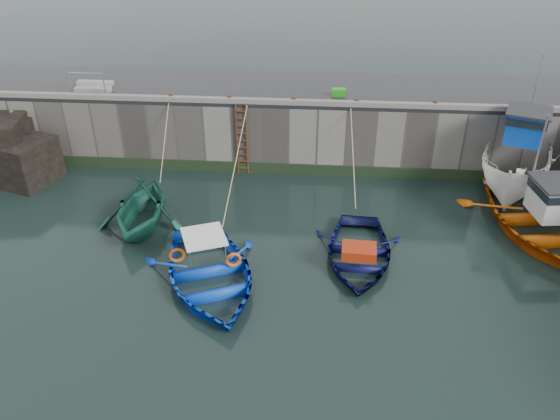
# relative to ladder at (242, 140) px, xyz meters

# --- Properties ---
(ground) EXTENTS (120.00, 120.00, 0.00)m
(ground) POSITION_rel_ladder_xyz_m (2.00, -9.91, -1.59)
(ground) COLOR black
(ground) RESTS_ON ground
(quay_back) EXTENTS (30.00, 5.00, 3.00)m
(quay_back) POSITION_rel_ladder_xyz_m (2.00, 2.59, -0.09)
(quay_back) COLOR slate
(quay_back) RESTS_ON ground
(road_back) EXTENTS (30.00, 5.00, 0.16)m
(road_back) POSITION_rel_ladder_xyz_m (2.00, 2.59, 1.49)
(road_back) COLOR black
(road_back) RESTS_ON quay_back
(kerb_back) EXTENTS (30.00, 0.30, 0.20)m
(kerb_back) POSITION_rel_ladder_xyz_m (2.00, 0.24, 1.67)
(kerb_back) COLOR slate
(kerb_back) RESTS_ON road_back
(algae_back) EXTENTS (30.00, 0.08, 0.50)m
(algae_back) POSITION_rel_ladder_xyz_m (2.00, 0.05, -1.34)
(algae_back) COLOR black
(algae_back) RESTS_ON ground
(ladder) EXTENTS (0.51, 0.08, 3.20)m
(ladder) POSITION_rel_ladder_xyz_m (0.00, 0.00, 0.00)
(ladder) COLOR #3F1E0F
(ladder) RESTS_ON ground
(boat_near_white) EXTENTS (3.70, 4.25, 2.18)m
(boat_near_white) POSITION_rel_ladder_xyz_m (-3.12, -4.66, -1.59)
(boat_near_white) COLOR #17513F
(boat_near_white) RESTS_ON ground
(boat_near_white_rope) EXTENTS (0.04, 3.43, 3.10)m
(boat_near_white_rope) POSITION_rel_ladder_xyz_m (-3.12, -1.03, -1.59)
(boat_near_white_rope) COLOR tan
(boat_near_white_rope) RESTS_ON ground
(boat_near_blue) EXTENTS (5.77, 6.64, 1.15)m
(boat_near_blue) POSITION_rel_ladder_xyz_m (0.02, -7.83, -1.59)
(boat_near_blue) COLOR #0C3FC0
(boat_near_blue) RESTS_ON ground
(boat_near_blue_rope) EXTENTS (0.04, 6.01, 3.10)m
(boat_near_blue_rope) POSITION_rel_ladder_xyz_m (0.02, -2.62, -1.59)
(boat_near_blue_rope) COLOR tan
(boat_near_blue_rope) RESTS_ON ground
(boat_near_navy) EXTENTS (3.56, 4.82, 0.96)m
(boat_near_navy) POSITION_rel_ladder_xyz_m (4.80, -6.13, -1.59)
(boat_near_navy) COLOR #0A0D3F
(boat_near_navy) RESTS_ON ground
(boat_near_navy_rope) EXTENTS (0.04, 4.53, 3.10)m
(boat_near_navy_rope) POSITION_rel_ladder_xyz_m (4.80, -1.77, -1.59)
(boat_near_navy_rope) COLOR tan
(boat_near_navy_rope) RESTS_ON ground
(boat_far_white) EXTENTS (5.00, 7.49, 5.71)m
(boat_far_white) POSITION_rel_ladder_xyz_m (11.49, -0.49, -0.46)
(boat_far_white) COLOR white
(boat_far_white) RESTS_ON ground
(boat_far_orange) EXTENTS (5.58, 7.23, 4.38)m
(boat_far_orange) POSITION_rel_ladder_xyz_m (11.51, -3.81, -1.15)
(boat_far_orange) COLOR orange
(boat_far_orange) RESTS_ON ground
(fish_crate) EXTENTS (0.59, 0.37, 0.31)m
(fish_crate) POSITION_rel_ladder_xyz_m (4.08, 1.47, 1.72)
(fish_crate) COLOR #24981B
(fish_crate) RESTS_ON road_back
(railing) EXTENTS (1.60, 1.05, 1.00)m
(railing) POSITION_rel_ladder_xyz_m (-6.75, 1.33, 1.77)
(railing) COLOR #A5A8AD
(railing) RESTS_ON road_back
(bollard_a) EXTENTS (0.18, 0.18, 0.28)m
(bollard_a) POSITION_rel_ladder_xyz_m (-3.00, 0.34, 1.71)
(bollard_a) COLOR #3F1E0F
(bollard_a) RESTS_ON road_back
(bollard_b) EXTENTS (0.18, 0.18, 0.28)m
(bollard_b) POSITION_rel_ladder_xyz_m (-0.50, 0.34, 1.71)
(bollard_b) COLOR #3F1E0F
(bollard_b) RESTS_ON road_back
(bollard_c) EXTENTS (0.18, 0.18, 0.28)m
(bollard_c) POSITION_rel_ladder_xyz_m (2.20, 0.34, 1.71)
(bollard_c) COLOR #3F1E0F
(bollard_c) RESTS_ON road_back
(bollard_d) EXTENTS (0.18, 0.18, 0.28)m
(bollard_d) POSITION_rel_ladder_xyz_m (4.80, 0.34, 1.71)
(bollard_d) COLOR #3F1E0F
(bollard_d) RESTS_ON road_back
(bollard_e) EXTENTS (0.18, 0.18, 0.28)m
(bollard_e) POSITION_rel_ladder_xyz_m (8.00, 0.34, 1.71)
(bollard_e) COLOR #3F1E0F
(bollard_e) RESTS_ON road_back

